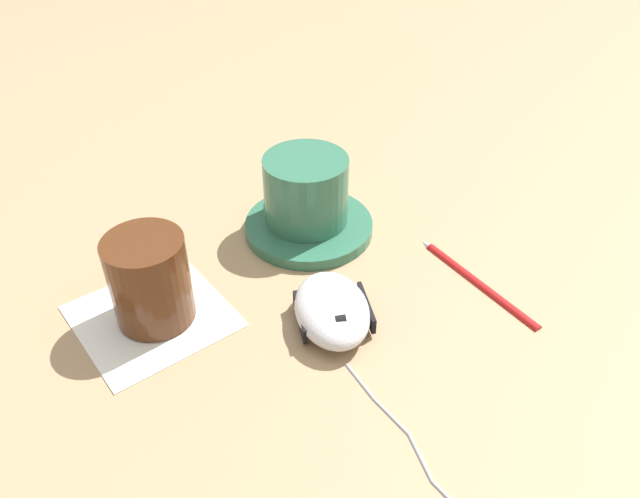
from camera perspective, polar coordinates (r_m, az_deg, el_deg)
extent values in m
plane|color=#9E7F5B|center=(0.60, -2.71, -4.39)|extent=(3.00, 3.00, 0.00)
cylinder|color=#2D664C|center=(0.68, -1.03, 2.08)|extent=(0.14, 0.14, 0.01)
cylinder|color=#2D664C|center=(0.66, -1.29, 5.40)|extent=(0.09, 0.09, 0.07)
torus|color=#2D664C|center=(0.70, -1.84, 7.83)|extent=(0.04, 0.05, 0.05)
ellipsoid|color=silver|center=(0.56, 1.24, -5.44)|extent=(0.11, 0.12, 0.03)
cylinder|color=black|center=(0.54, 1.88, -6.64)|extent=(0.01, 0.01, 0.01)
cube|color=black|center=(0.57, 4.24, -5.31)|extent=(0.03, 0.05, 0.02)
cube|color=black|center=(0.56, -1.83, -6.19)|extent=(0.03, 0.05, 0.02)
cylinder|color=gray|center=(0.53, 3.67, -11.91)|extent=(0.02, 0.04, 0.00)
cylinder|color=gray|center=(0.51, 6.50, -14.87)|extent=(0.01, 0.04, 0.00)
cylinder|color=gray|center=(0.49, 9.15, -18.20)|extent=(0.02, 0.04, 0.00)
sphere|color=gray|center=(0.54, 2.47, -10.46)|extent=(0.00, 0.00, 0.00)
sphere|color=gray|center=(0.52, 4.95, -13.42)|extent=(0.00, 0.00, 0.00)
sphere|color=gray|center=(0.50, 8.14, -16.35)|extent=(0.00, 0.00, 0.00)
sphere|color=gray|center=(0.48, 10.24, -20.12)|extent=(0.00, 0.00, 0.00)
cube|color=silver|center=(0.60, -15.10, -5.92)|extent=(0.15, 0.15, 0.00)
cylinder|color=#4C2814|center=(0.57, -15.30, -2.73)|extent=(0.07, 0.07, 0.08)
cylinder|color=#B21919|center=(0.63, 14.47, -2.94)|extent=(0.04, 0.14, 0.01)
cone|color=silver|center=(0.67, 9.71, 0.72)|extent=(0.01, 0.01, 0.01)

